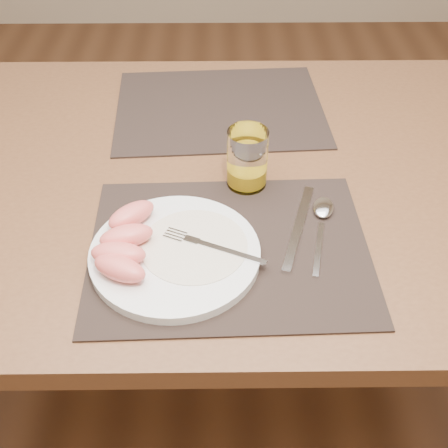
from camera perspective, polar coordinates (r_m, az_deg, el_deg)
ground at (r=1.64m, az=-0.75°, el=-15.88°), size 5.00×5.00×0.00m
table at (r=1.13m, az=-1.05°, el=2.27°), size 1.40×0.90×0.75m
placemat_near at (r=0.91m, az=0.54°, el=-2.50°), size 0.46×0.36×0.00m
placemat_far at (r=1.26m, az=-0.44°, el=11.71°), size 0.47×0.37×0.00m
plate at (r=0.89m, az=-4.99°, el=-3.04°), size 0.27×0.27×0.02m
plate_dressing at (r=0.89m, az=-3.06°, el=-2.18°), size 0.17×0.17×0.00m
fork at (r=0.89m, az=-1.89°, el=-2.09°), size 0.17×0.09×0.00m
knife at (r=0.94m, az=7.37°, el=-1.00°), size 0.08×0.22×0.01m
spoon at (r=0.98m, az=10.00°, el=1.09°), size 0.06×0.19×0.01m
juice_glass at (r=1.01m, az=2.37°, el=6.40°), size 0.07×0.07×0.11m
grapefruit_wedges at (r=0.88m, az=-10.11°, el=-1.86°), size 0.10×0.20×0.03m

